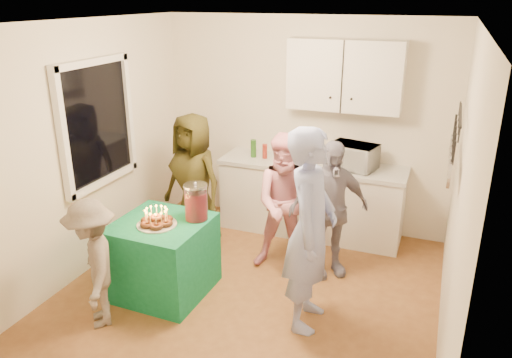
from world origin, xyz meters
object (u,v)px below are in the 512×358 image
(woman_back_right, at_px, (329,209))
(child_near_left, at_px, (93,264))
(man_birthday, at_px, (310,230))
(punch_jar, at_px, (196,203))
(party_table, at_px, (163,257))
(woman_back_center, at_px, (288,203))
(woman_back_left, at_px, (194,181))
(microwave, at_px, (353,156))
(counter, at_px, (311,200))

(woman_back_right, xyz_separation_m, child_near_left, (-1.71, -1.60, -0.14))
(man_birthday, bearing_deg, punch_jar, 79.41)
(party_table, height_order, woman_back_right, woman_back_right)
(man_birthday, distance_m, child_near_left, 1.92)
(punch_jar, distance_m, man_birthday, 1.19)
(woman_back_right, bearing_deg, party_table, 177.87)
(woman_back_center, bearing_deg, child_near_left, -146.23)
(party_table, height_order, woman_back_left, woman_back_left)
(party_table, xyz_separation_m, punch_jar, (0.29, 0.19, 0.55))
(woman_back_left, bearing_deg, microwave, 39.82)
(punch_jar, relative_size, woman_back_right, 0.23)
(woman_back_center, relative_size, woman_back_right, 1.02)
(man_birthday, xyz_separation_m, woman_back_center, (-0.48, 0.87, -0.16))
(counter, xyz_separation_m, woman_back_right, (0.42, -0.88, 0.31))
(punch_jar, height_order, woman_back_left, woman_back_left)
(counter, relative_size, woman_back_center, 1.46)
(child_near_left, bearing_deg, counter, 112.69)
(man_birthday, height_order, woman_back_right, man_birthday)
(punch_jar, distance_m, woman_back_center, 1.02)
(child_near_left, bearing_deg, woman_back_center, 101.26)
(party_table, distance_m, punch_jar, 0.65)
(microwave, bearing_deg, party_table, -115.40)
(counter, height_order, microwave, microwave)
(woman_back_left, bearing_deg, woman_back_center, 8.94)
(punch_jar, xyz_separation_m, woman_back_left, (-0.48, 0.85, -0.14))
(woman_back_left, bearing_deg, punch_jar, -45.75)
(punch_jar, xyz_separation_m, man_birthday, (1.18, -0.15, -0.02))
(party_table, xyz_separation_m, woman_back_left, (-0.19, 1.04, 0.41))
(counter, xyz_separation_m, party_table, (-1.00, -1.81, -0.05))
(party_table, distance_m, man_birthday, 1.56)
(counter, height_order, woman_back_left, woman_back_left)
(counter, relative_size, man_birthday, 1.20)
(punch_jar, xyz_separation_m, child_near_left, (-0.58, -0.85, -0.33))
(woman_back_center, bearing_deg, party_table, -154.53)
(party_table, bearing_deg, child_near_left, -113.36)
(microwave, distance_m, child_near_left, 3.08)
(punch_jar, bearing_deg, woman_back_right, 33.27)
(microwave, relative_size, woman_back_right, 0.36)
(woman_back_right, bearing_deg, man_birthday, -122.55)
(woman_back_right, bearing_deg, microwave, 50.78)
(counter, bearing_deg, woman_back_right, -64.42)
(microwave, distance_m, party_table, 2.44)
(microwave, distance_m, woman_back_right, 0.94)
(woman_back_left, distance_m, child_near_left, 1.71)
(man_birthday, bearing_deg, woman_back_left, 55.56)
(woman_back_right, bearing_deg, woman_back_center, 147.27)
(party_table, relative_size, punch_jar, 2.50)
(woman_back_left, height_order, woman_back_center, woman_back_left)
(punch_jar, bearing_deg, party_table, -147.05)
(man_birthday, xyz_separation_m, woman_back_left, (-1.65, 0.99, -0.12))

